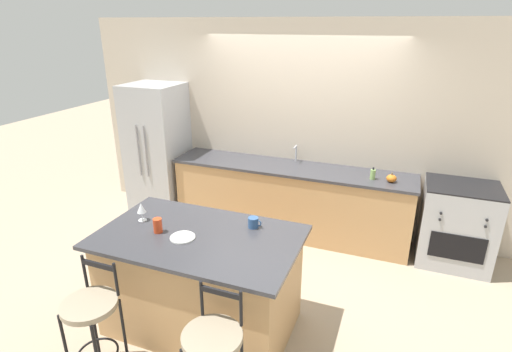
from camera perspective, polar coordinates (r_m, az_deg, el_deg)
name	(u,v)px	position (r m, az deg, el deg)	size (l,w,h in m)	color
ground_plane	(281,244)	(5.17, 3.54, -9.63)	(18.00, 18.00, 0.00)	tan
wall_back	(299,128)	(5.27, 6.17, 6.84)	(6.00, 0.07, 2.70)	beige
back_counter	(290,199)	(5.27, 4.89, -3.32)	(3.08, 0.67, 0.93)	tan
sink_faucet	(296,151)	(5.24, 5.71, 3.51)	(0.02, 0.13, 0.22)	#ADAFB5
kitchen_island	(201,281)	(3.73, -7.86, -14.64)	(1.74, 1.05, 0.94)	tan
refrigerator	(158,150)	(5.86, -13.81, 3.59)	(0.73, 0.72, 1.87)	#ADAFB5
oven_range	(457,225)	(5.13, 26.74, -6.21)	(0.78, 0.66, 0.96)	#ADAFB5
bar_stool_near	(92,316)	(3.44, -22.39, -17.98)	(0.42, 0.42, 0.98)	black
bar_stool_far	(213,349)	(2.98, -6.14, -23.33)	(0.42, 0.42, 0.98)	black
dinner_plate	(183,237)	(3.45, -10.44, -8.59)	(0.21, 0.21, 0.02)	white
wine_glass	(141,208)	(3.78, -16.07, -4.47)	(0.08, 0.08, 0.17)	white
coffee_mug	(253,223)	(3.54, -0.37, -6.66)	(0.12, 0.09, 0.10)	#335689
tumbler_cup	(158,225)	(3.56, -13.86, -6.87)	(0.08, 0.08, 0.13)	red
pumpkin_decoration	(391,178)	(4.82, 18.79, -0.32)	(0.11, 0.11, 0.11)	orange
soap_bottle	(373,174)	(4.83, 16.34, 0.24)	(0.06, 0.06, 0.15)	#89B260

